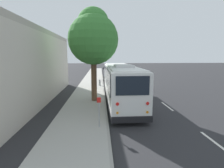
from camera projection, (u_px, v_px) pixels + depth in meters
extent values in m
plane|color=#28282B|center=(129.00, 104.00, 14.66)|extent=(160.00, 160.00, 0.00)
cube|color=#A3A099|center=(85.00, 104.00, 14.41)|extent=(80.00, 3.21, 0.15)
cube|color=gray|center=(105.00, 104.00, 14.52)|extent=(80.00, 0.14, 0.15)
cube|color=white|center=(120.00, 83.00, 15.19)|extent=(11.21, 2.41, 2.80)
cube|color=black|center=(120.00, 97.00, 15.39)|extent=(11.26, 2.46, 0.28)
cube|color=black|center=(120.00, 76.00, 15.09)|extent=(10.29, 2.49, 1.34)
cube|color=black|center=(115.00, 70.00, 20.63)|extent=(0.04, 2.04, 1.40)
cube|color=black|center=(133.00, 86.00, 9.54)|extent=(0.04, 1.88, 1.07)
cube|color=black|center=(115.00, 65.00, 20.52)|extent=(0.05, 1.68, 0.22)
cube|color=white|center=(120.00, 66.00, 14.96)|extent=(10.52, 2.19, 0.10)
cube|color=silver|center=(124.00, 66.00, 12.97)|extent=(2.06, 1.34, 0.20)
cube|color=black|center=(114.00, 86.00, 20.95)|extent=(0.12, 2.36, 0.36)
cube|color=black|center=(132.00, 120.00, 9.82)|extent=(0.12, 2.36, 0.36)
cylinder|color=red|center=(117.00, 104.00, 9.55)|extent=(0.03, 0.18, 0.18)
cylinder|color=orange|center=(117.00, 113.00, 9.63)|extent=(0.03, 0.14, 0.14)
cylinder|color=red|center=(148.00, 103.00, 9.68)|extent=(0.03, 0.18, 0.18)
cylinder|color=orange|center=(147.00, 112.00, 9.76)|extent=(0.03, 0.14, 0.14)
cube|color=white|center=(108.00, 84.00, 20.92)|extent=(0.04, 0.32, 0.18)
cube|color=white|center=(121.00, 84.00, 21.04)|extent=(0.04, 0.32, 0.18)
cube|color=black|center=(103.00, 68.00, 20.12)|extent=(0.06, 0.10, 0.24)
cylinder|color=black|center=(107.00, 89.00, 18.56)|extent=(1.00, 0.31, 1.00)
cylinder|color=slate|center=(107.00, 89.00, 18.56)|extent=(0.45, 0.32, 0.45)
cylinder|color=black|center=(126.00, 89.00, 18.71)|extent=(1.00, 0.31, 1.00)
cylinder|color=slate|center=(126.00, 89.00, 18.71)|extent=(0.45, 0.32, 0.45)
cylinder|color=black|center=(111.00, 106.00, 12.21)|extent=(1.00, 0.31, 1.00)
cylinder|color=slate|center=(111.00, 106.00, 12.21)|extent=(0.45, 0.32, 0.45)
cylinder|color=black|center=(140.00, 106.00, 12.36)|extent=(1.00, 0.31, 1.00)
cylinder|color=slate|center=(140.00, 106.00, 12.36)|extent=(0.45, 0.32, 0.45)
cube|color=black|center=(110.00, 79.00, 26.68)|extent=(4.52, 1.97, 0.63)
cube|color=black|center=(110.00, 75.00, 26.48)|extent=(2.17, 1.61, 0.48)
cube|color=black|center=(110.00, 74.00, 26.44)|extent=(2.09, 1.57, 0.05)
cube|color=black|center=(109.00, 79.00, 28.92)|extent=(0.17, 1.69, 0.20)
cube|color=black|center=(112.00, 83.00, 24.52)|extent=(0.17, 1.69, 0.20)
cylinder|color=black|center=(104.00, 79.00, 27.99)|extent=(0.65, 0.23, 0.64)
cylinder|color=slate|center=(104.00, 79.00, 27.99)|extent=(0.30, 0.23, 0.29)
cylinder|color=black|center=(114.00, 79.00, 28.18)|extent=(0.65, 0.23, 0.64)
cylinder|color=slate|center=(114.00, 79.00, 28.18)|extent=(0.30, 0.23, 0.29)
cylinder|color=black|center=(106.00, 81.00, 25.24)|extent=(0.65, 0.23, 0.64)
cylinder|color=slate|center=(106.00, 81.00, 25.24)|extent=(0.30, 0.23, 0.29)
cylinder|color=black|center=(117.00, 81.00, 25.43)|extent=(0.65, 0.23, 0.64)
cylinder|color=slate|center=(117.00, 81.00, 25.43)|extent=(0.30, 0.23, 0.29)
cube|color=tan|center=(109.00, 75.00, 32.91)|extent=(4.51, 1.88, 0.63)
cube|color=black|center=(109.00, 72.00, 32.71)|extent=(2.16, 1.56, 0.48)
cube|color=tan|center=(109.00, 70.00, 32.67)|extent=(2.08, 1.52, 0.05)
cube|color=black|center=(109.00, 74.00, 35.16)|extent=(0.15, 1.65, 0.20)
cube|color=black|center=(109.00, 77.00, 30.74)|extent=(0.15, 1.65, 0.20)
cylinder|color=black|center=(105.00, 75.00, 34.30)|extent=(0.64, 0.23, 0.64)
cylinder|color=slate|center=(105.00, 75.00, 34.30)|extent=(0.30, 0.23, 0.29)
cylinder|color=black|center=(113.00, 75.00, 34.34)|extent=(0.64, 0.23, 0.64)
cylinder|color=slate|center=(113.00, 75.00, 34.34)|extent=(0.30, 0.23, 0.29)
cylinder|color=black|center=(105.00, 76.00, 31.54)|extent=(0.64, 0.23, 0.64)
cylinder|color=slate|center=(105.00, 76.00, 31.54)|extent=(0.30, 0.23, 0.29)
cylinder|color=black|center=(114.00, 76.00, 31.58)|extent=(0.64, 0.23, 0.64)
cylinder|color=slate|center=(114.00, 76.00, 31.58)|extent=(0.30, 0.23, 0.29)
cylinder|color=brown|center=(94.00, 79.00, 15.00)|extent=(0.48, 0.48, 3.72)
sphere|color=#387A33|center=(93.00, 40.00, 14.46)|extent=(4.17, 4.17, 4.17)
sphere|color=#3C8437|center=(93.00, 24.00, 14.76)|extent=(2.71, 2.71, 2.71)
cylinder|color=gray|center=(99.00, 115.00, 9.51)|extent=(0.06, 0.06, 1.37)
cube|color=red|center=(99.00, 100.00, 9.38)|extent=(0.02, 0.22, 0.28)
cylinder|color=gray|center=(99.00, 107.00, 11.06)|extent=(0.06, 0.06, 1.36)
cylinder|color=#99999E|center=(100.00, 83.00, 22.78)|extent=(0.22, 0.22, 0.65)
sphere|color=#99999E|center=(100.00, 80.00, 22.72)|extent=(0.20, 0.20, 0.20)
cube|color=beige|center=(10.00, 69.00, 14.49)|extent=(18.87, 6.02, 5.81)
cube|color=#B1A99C|center=(43.00, 31.00, 14.18)|extent=(18.87, 0.30, 0.40)
cube|color=silver|center=(216.00, 143.00, 8.11)|extent=(2.40, 0.14, 0.01)
cube|color=silver|center=(167.00, 106.00, 14.01)|extent=(2.40, 0.14, 0.01)
cube|color=silver|center=(147.00, 91.00, 19.92)|extent=(2.40, 0.14, 0.01)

